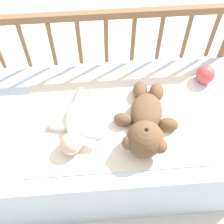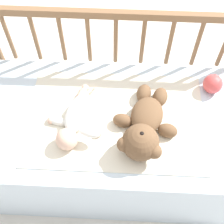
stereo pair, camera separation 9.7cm
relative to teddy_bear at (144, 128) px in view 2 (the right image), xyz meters
name	(u,v)px [view 2 (the right image)]	position (x,y,z in m)	size (l,w,h in m)	color
ground_plane	(112,162)	(-0.14, 0.08, -0.55)	(12.00, 12.00, 0.00)	silver
crib_mattress	(112,143)	(-0.14, 0.08, -0.31)	(1.27, 0.68, 0.49)	silver
crib_rail	(116,49)	(-0.14, 0.44, 0.03)	(1.27, 0.04, 0.81)	brown
blanket	(116,119)	(-0.13, 0.07, -0.06)	(0.81, 0.53, 0.01)	silver
teddy_bear	(144,128)	(0.00, 0.00, 0.00)	(0.30, 0.42, 0.16)	brown
baby	(77,118)	(-0.30, 0.05, -0.02)	(0.26, 0.37, 0.10)	white
toy_ball	(213,84)	(0.33, 0.27, -0.02)	(0.09, 0.09, 0.09)	#DB4C4C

